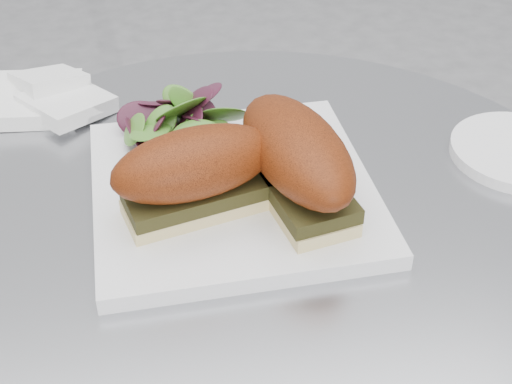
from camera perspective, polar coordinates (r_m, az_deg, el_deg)
plate at (r=0.67m, az=-1.88°, el=0.20°), size 0.26×0.26×0.02m
sandwich_left at (r=0.61m, az=-4.88°, el=1.63°), size 0.16×0.10×0.08m
sandwich_right at (r=0.62m, az=3.22°, el=2.78°), size 0.11×0.18×0.08m
salad at (r=0.71m, az=-5.85°, el=5.73°), size 0.11×0.11×0.05m
napkin at (r=0.83m, az=-16.20°, el=6.83°), size 0.18×0.18×0.02m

